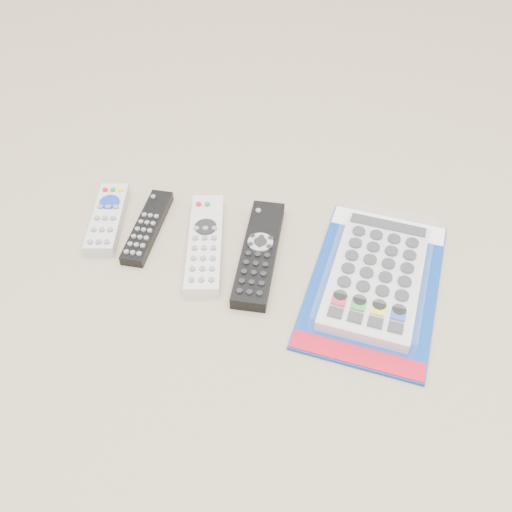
% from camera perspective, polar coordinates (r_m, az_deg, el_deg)
% --- Properties ---
extents(remote_small_grey, '(0.07, 0.16, 0.02)m').
position_cam_1_polar(remote_small_grey, '(0.96, -14.63, 3.65)').
color(remote_small_grey, '#B6B6B9').
rests_on(remote_small_grey, ground).
extents(remote_slim_black, '(0.04, 0.16, 0.02)m').
position_cam_1_polar(remote_slim_black, '(0.93, -10.80, 2.86)').
color(remote_slim_black, black).
rests_on(remote_slim_black, ground).
extents(remote_silver_dvd, '(0.09, 0.21, 0.02)m').
position_cam_1_polar(remote_silver_dvd, '(0.89, -5.11, 1.28)').
color(remote_silver_dvd, silver).
rests_on(remote_silver_dvd, ground).
extents(remote_large_black, '(0.06, 0.22, 0.02)m').
position_cam_1_polar(remote_large_black, '(0.87, 0.31, 0.32)').
color(remote_large_black, black).
rests_on(remote_large_black, ground).
extents(jumbo_remote_packaged, '(0.22, 0.32, 0.04)m').
position_cam_1_polar(jumbo_remote_packaged, '(0.85, 11.92, -1.86)').
color(jumbo_remote_packaged, navy).
rests_on(jumbo_remote_packaged, ground).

